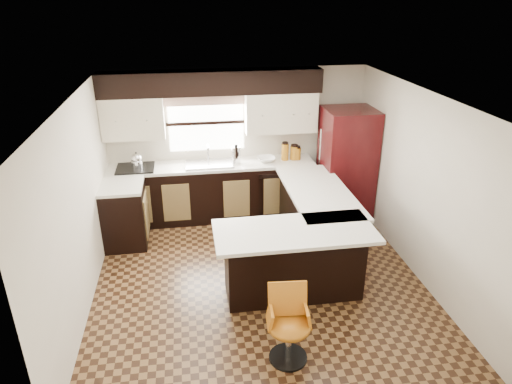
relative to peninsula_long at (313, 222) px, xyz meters
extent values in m
plane|color=#49301A|center=(-0.90, -0.62, -0.45)|extent=(4.40, 4.40, 0.00)
plane|color=silver|center=(-0.90, -0.62, 1.95)|extent=(4.40, 4.40, 0.00)
plane|color=beige|center=(-0.90, 1.58, 0.75)|extent=(4.40, 0.00, 4.40)
plane|color=beige|center=(-0.90, -2.83, 0.75)|extent=(4.40, 0.00, 4.40)
plane|color=beige|center=(-3.00, -0.62, 0.75)|extent=(0.00, 4.40, 4.40)
plane|color=beige|center=(1.20, -0.62, 0.75)|extent=(0.00, 4.40, 4.40)
cube|color=black|center=(-1.35, 1.28, 0.00)|extent=(3.30, 0.60, 0.90)
cube|color=black|center=(-2.70, 0.62, 0.00)|extent=(0.60, 0.70, 0.90)
cube|color=silver|center=(-1.35, 1.28, 0.47)|extent=(3.30, 0.60, 0.04)
cube|color=silver|center=(-2.70, 0.62, 0.47)|extent=(0.60, 0.70, 0.04)
cube|color=black|center=(-1.30, 1.40, 1.77)|extent=(3.40, 0.35, 0.36)
cube|color=beige|center=(-2.52, 1.40, 1.27)|extent=(0.94, 0.35, 0.64)
cube|color=beige|center=(-0.22, 1.40, 1.27)|extent=(1.14, 0.35, 0.64)
cube|color=white|center=(-1.40, 1.56, 1.10)|extent=(1.20, 0.02, 0.90)
cube|color=#D19B93|center=(-1.40, 1.52, 1.49)|extent=(1.30, 0.06, 0.18)
cube|color=#B2B2B7|center=(-1.40, 1.25, 0.51)|extent=(0.75, 0.45, 0.03)
cube|color=black|center=(-0.35, 0.99, -0.02)|extent=(0.58, 0.03, 0.78)
cube|color=black|center=(-2.55, 1.25, 0.51)|extent=(0.58, 0.50, 0.02)
cube|color=black|center=(0.00, 0.00, 0.00)|extent=(0.60, 1.95, 0.90)
cube|color=black|center=(-0.53, -0.97, 0.00)|extent=(1.65, 0.60, 0.90)
cube|color=silver|center=(0.05, 0.00, 0.47)|extent=(0.84, 1.95, 0.04)
cube|color=silver|center=(-0.55, -1.06, 0.47)|extent=(1.89, 0.84, 0.04)
cube|color=#36090B|center=(0.79, 0.96, 0.47)|extent=(0.79, 0.75, 1.83)
cylinder|color=silver|center=(-0.96, 1.28, 0.63)|extent=(0.14, 0.14, 0.27)
imported|color=white|center=(-0.47, 1.27, 0.53)|extent=(0.31, 0.31, 0.07)
cylinder|color=#9E6212|center=(-0.15, 1.30, 0.63)|extent=(0.12, 0.12, 0.27)
cylinder|color=#9E6212|center=(0.00, 1.30, 0.61)|extent=(0.13, 0.13, 0.23)
cylinder|color=#9E6212|center=(0.04, 1.30, 0.59)|extent=(0.13, 0.13, 0.20)
camera|label=1|loc=(-1.71, -5.61, 3.06)|focal=32.00mm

